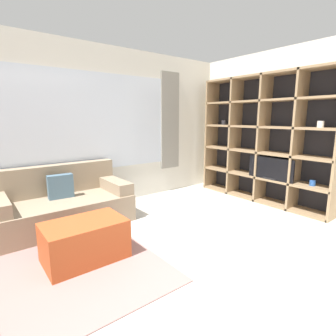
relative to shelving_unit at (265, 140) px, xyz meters
name	(u,v)px	position (x,y,z in m)	size (l,w,h in m)	color
ground_plane	(253,323)	(-2.74, -1.71, -1.12)	(16.00, 16.00, 0.00)	beige
wall_back	(83,128)	(-2.74, 1.58, 0.24)	(7.00, 0.11, 2.70)	silver
wall_right	(276,127)	(0.20, -0.08, 0.23)	(0.07, 4.46, 2.70)	silver
area_rug	(22,276)	(-4.00, 0.02, -1.11)	(2.53, 2.16, 0.01)	gray
shelving_unit	(265,140)	(0.00, 0.00, 0.00)	(0.40, 2.54, 2.27)	#232328
couch_main	(62,205)	(-3.29, 1.10, -0.83)	(1.82, 0.91, 0.83)	gray
ottoman	(85,241)	(-3.39, -0.06, -0.90)	(0.84, 0.54, 0.44)	#B74C23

